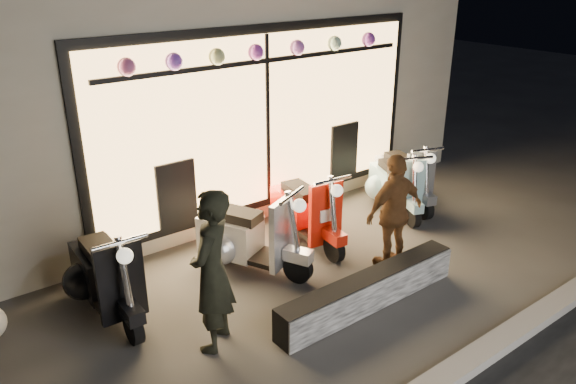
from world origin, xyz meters
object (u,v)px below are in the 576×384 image
at_px(graffiti_barrier, 368,291).
at_px(scooter_silver, 241,235).
at_px(scooter_red, 303,209).
at_px(man, 212,271).
at_px(woman, 394,212).

height_order(graffiti_barrier, scooter_silver, scooter_silver).
height_order(graffiti_barrier, scooter_red, scooter_red).
distance_m(man, woman, 2.63).
bearing_deg(scooter_silver, man, -157.80).
distance_m(graffiti_barrier, scooter_red, 1.87).
relative_size(graffiti_barrier, woman, 1.65).
relative_size(graffiti_barrier, scooter_silver, 1.65).
relative_size(graffiti_barrier, man, 1.46).
bearing_deg(scooter_red, graffiti_barrier, -98.06).
distance_m(scooter_silver, man, 1.64).
distance_m(scooter_red, man, 2.61).
height_order(scooter_silver, man, man).
xyz_separation_m(graffiti_barrier, scooter_silver, (-0.64, 1.63, 0.25)).
bearing_deg(scooter_silver, graffiti_barrier, -93.13).
relative_size(man, woman, 1.13).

